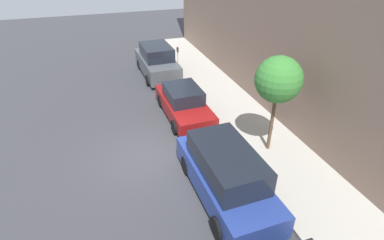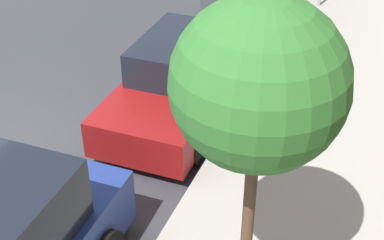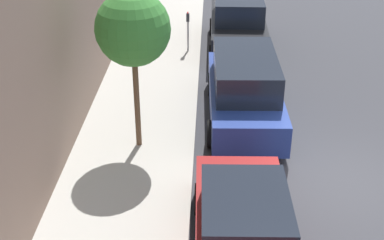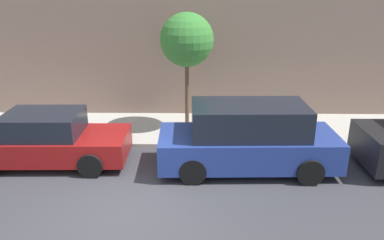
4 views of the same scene
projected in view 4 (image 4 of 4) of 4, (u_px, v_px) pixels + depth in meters
The scene contains 5 objects.
ground_plane at pixel (125, 210), 8.65m from camera, with size 60.00×60.00×0.00m, color #38383D.
sidewalk at pixel (151, 129), 13.37m from camera, with size 3.09×32.00×0.15m.
parked_minivan_second at pixel (248, 138), 10.34m from camera, with size 2.03×4.95×1.90m.
parked_sedan_third at pixel (48, 140), 10.75m from camera, with size 1.92×4.54×1.54m.
street_tree at pixel (187, 40), 12.17m from camera, with size 1.76×1.76×3.98m.
Camera 4 is at (-7.41, -1.65, 4.89)m, focal length 35.00 mm.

